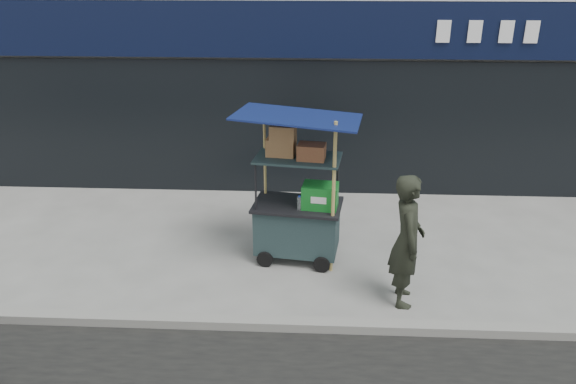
{
  "coord_description": "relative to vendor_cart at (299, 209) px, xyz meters",
  "views": [
    {
      "loc": [
        0.14,
        -5.63,
        4.08
      ],
      "look_at": [
        -0.19,
        1.2,
        1.15
      ],
      "focal_mm": 35.0,
      "sensor_mm": 36.0,
      "label": 1
    }
  ],
  "objects": [
    {
      "name": "vendor_cart",
      "position": [
        0.0,
        0.0,
        0.0
      ],
      "size": [
        1.76,
        1.35,
        2.19
      ],
      "rotation": [
        0.0,
        0.0,
        -0.14
      ],
      "color": "#1A2D2D",
      "rests_on": "ground"
    },
    {
      "name": "vendor_man",
      "position": [
        1.35,
        -1.02,
        0.09
      ],
      "size": [
        0.43,
        0.64,
        1.71
      ],
      "primitive_type": "imported",
      "rotation": [
        0.0,
        0.0,
        1.53
      ],
      "color": "black",
      "rests_on": "ground"
    },
    {
      "name": "curb",
      "position": [
        0.05,
        -1.68,
        -0.71
      ],
      "size": [
        80.0,
        0.18,
        0.12
      ],
      "primitive_type": "cube",
      "color": "gray",
      "rests_on": "ground"
    },
    {
      "name": "ground",
      "position": [
        0.05,
        -1.48,
        -0.77
      ],
      "size": [
        80.0,
        80.0,
        0.0
      ],
      "primitive_type": "plane",
      "color": "slate",
      "rests_on": "ground"
    }
  ]
}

